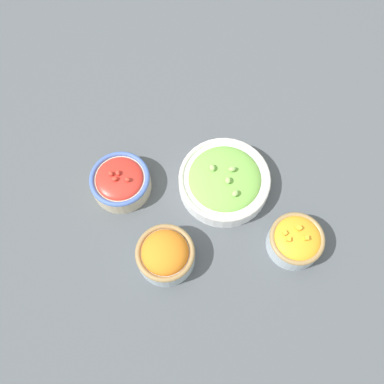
# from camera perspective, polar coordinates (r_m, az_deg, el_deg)

# --- Properties ---
(ground_plane) EXTENTS (3.00, 3.00, 0.00)m
(ground_plane) POSITION_cam_1_polar(r_m,az_deg,el_deg) (1.05, 0.00, -0.64)
(ground_plane) COLOR #4C5156
(bowl_lettuce) EXTENTS (0.22, 0.22, 0.08)m
(bowl_lettuce) POSITION_cam_1_polar(r_m,az_deg,el_deg) (1.04, 4.33, 1.55)
(bowl_lettuce) COLOR white
(bowl_lettuce) RESTS_ON ground_plane
(bowl_cherry_tomatoes) EXTENTS (0.15, 0.15, 0.07)m
(bowl_cherry_tomatoes) POSITION_cam_1_polar(r_m,az_deg,el_deg) (1.05, -9.52, 1.44)
(bowl_cherry_tomatoes) COLOR beige
(bowl_cherry_tomatoes) RESTS_ON ground_plane
(bowl_carrots) EXTENTS (0.13, 0.13, 0.09)m
(bowl_carrots) POSITION_cam_1_polar(r_m,az_deg,el_deg) (0.97, -3.57, -8.26)
(bowl_carrots) COLOR #B2C1CC
(bowl_carrots) RESTS_ON ground_plane
(bowl_squash) EXTENTS (0.12, 0.12, 0.08)m
(bowl_squash) POSITION_cam_1_polar(r_m,az_deg,el_deg) (1.00, 13.67, -6.28)
(bowl_squash) COLOR #B2C1CC
(bowl_squash) RESTS_ON ground_plane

